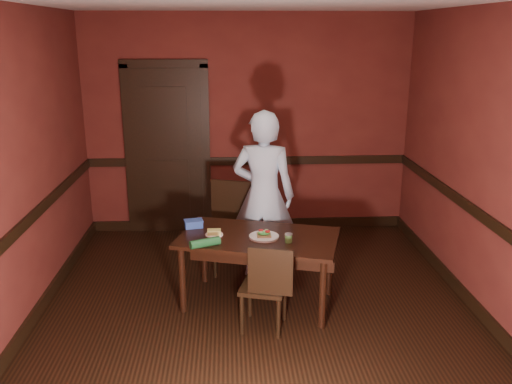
{
  "coord_description": "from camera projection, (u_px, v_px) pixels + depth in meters",
  "views": [
    {
      "loc": [
        -0.25,
        -4.42,
        2.47
      ],
      "look_at": [
        0.0,
        0.35,
        1.05
      ],
      "focal_mm": 38.0,
      "sensor_mm": 36.0,
      "label": 1
    }
  ],
  "objects": [
    {
      "name": "baseboard_right",
      "position": [
        471.0,
        301.0,
        5.03
      ],
      "size": [
        0.03,
        4.5,
        0.12
      ],
      "primitive_type": "cube",
      "color": "black",
      "rests_on": "ground"
    },
    {
      "name": "wall_front",
      "position": [
        287.0,
        294.0,
        2.41
      ],
      "size": [
        4.0,
        0.02,
        2.7
      ],
      "primitive_type": "cube",
      "color": "#5D211C",
      "rests_on": "ground"
    },
    {
      "name": "floor",
      "position": [
        258.0,
        313.0,
        4.94
      ],
      "size": [
        4.0,
        4.5,
        0.01
      ],
      "primitive_type": "cube",
      "color": "black",
      "rests_on": "ground"
    },
    {
      "name": "dado_right",
      "position": [
        482.0,
        216.0,
        4.79
      ],
      "size": [
        0.03,
        4.5,
        0.1
      ],
      "primitive_type": "cube",
      "color": "black",
      "rests_on": "ground"
    },
    {
      "name": "chair_near",
      "position": [
        264.0,
        285.0,
        4.6
      ],
      "size": [
        0.46,
        0.46,
        0.8
      ],
      "primitive_type": null,
      "rotation": [
        0.0,
        0.0,
        2.88
      ],
      "color": "black",
      "rests_on": "floor"
    },
    {
      "name": "sauce_jar",
      "position": [
        289.0,
        238.0,
        4.8
      ],
      "size": [
        0.07,
        0.07,
        0.08
      ],
      "rotation": [
        0.0,
        0.0,
        0.2
      ],
      "color": "#50843D",
      "rests_on": "dining_table"
    },
    {
      "name": "dining_table",
      "position": [
        258.0,
        270.0,
        5.05
      ],
      "size": [
        1.59,
        1.16,
        0.67
      ],
      "primitive_type": "cube",
      "rotation": [
        0.0,
        0.0,
        -0.27
      ],
      "color": "black",
      "rests_on": "floor"
    },
    {
      "name": "dado_back",
      "position": [
        248.0,
        161.0,
        6.83
      ],
      "size": [
        4.0,
        0.03,
        0.1
      ],
      "primitive_type": "cube",
      "color": "black",
      "rests_on": "ground"
    },
    {
      "name": "wrapped_veg",
      "position": [
        205.0,
        243.0,
        4.7
      ],
      "size": [
        0.28,
        0.18,
        0.08
      ],
      "primitive_type": "cylinder",
      "rotation": [
        0.0,
        1.57,
        0.41
      ],
      "color": "#1A5127",
      "rests_on": "dining_table"
    },
    {
      "name": "cheese_saucer",
      "position": [
        214.0,
        233.0,
        4.97
      ],
      "size": [
        0.16,
        0.16,
        0.05
      ],
      "rotation": [
        0.0,
        0.0,
        -0.24
      ],
      "color": "white",
      "rests_on": "dining_table"
    },
    {
      "name": "baseboard_back",
      "position": [
        248.0,
        224.0,
        7.07
      ],
      "size": [
        4.0,
        0.03,
        0.12
      ],
      "primitive_type": "cube",
      "color": "black",
      "rests_on": "ground"
    },
    {
      "name": "door",
      "position": [
        167.0,
        147.0,
        6.7
      ],
      "size": [
        1.05,
        0.07,
        2.2
      ],
      "color": "black",
      "rests_on": "ground"
    },
    {
      "name": "dado_left",
      "position": [
        25.0,
        224.0,
        4.59
      ],
      "size": [
        0.03,
        4.5,
        0.1
      ],
      "primitive_type": "cube",
      "color": "black",
      "rests_on": "ground"
    },
    {
      "name": "sandwich_plate",
      "position": [
        264.0,
        236.0,
        4.92
      ],
      "size": [
        0.27,
        0.27,
        0.07
      ],
      "rotation": [
        0.0,
        0.0,
        -0.16
      ],
      "color": "white",
      "rests_on": "dining_table"
    },
    {
      "name": "wall_left",
      "position": [
        16.0,
        173.0,
        4.46
      ],
      "size": [
        0.02,
        4.5,
        2.7
      ],
      "primitive_type": "cube",
      "color": "#5D211C",
      "rests_on": "ground"
    },
    {
      "name": "ceiling",
      "position": [
        258.0,
        0.0,
        4.17
      ],
      "size": [
        4.0,
        4.5,
        0.01
      ],
      "primitive_type": "cube",
      "color": "silver",
      "rests_on": "ground"
    },
    {
      "name": "wall_back",
      "position": [
        248.0,
        125.0,
        6.71
      ],
      "size": [
        4.0,
        0.02,
        2.7
      ],
      "primitive_type": "cube",
      "color": "#5D211C",
      "rests_on": "ground"
    },
    {
      "name": "baseboard_left",
      "position": [
        36.0,
        313.0,
        4.83
      ],
      "size": [
        0.03,
        4.5,
        0.12
      ],
      "primitive_type": "cube",
      "color": "black",
      "rests_on": "ground"
    },
    {
      "name": "chair_far",
      "position": [
        238.0,
        229.0,
        5.67
      ],
      "size": [
        0.56,
        0.56,
        0.96
      ],
      "primitive_type": null,
      "rotation": [
        0.0,
        0.0,
        -0.29
      ],
      "color": "black",
      "rests_on": "floor"
    },
    {
      "name": "wall_right",
      "position": [
        490.0,
        167.0,
        4.66
      ],
      "size": [
        0.02,
        4.5,
        2.7
      ],
      "primitive_type": "cube",
      "color": "#5D211C",
      "rests_on": "ground"
    },
    {
      "name": "food_tub",
      "position": [
        194.0,
        224.0,
        5.17
      ],
      "size": [
        0.2,
        0.15,
        0.07
      ],
      "rotation": [
        0.0,
        0.0,
        0.21
      ],
      "color": "#3456BA",
      "rests_on": "dining_table"
    },
    {
      "name": "person",
      "position": [
        264.0,
        195.0,
        5.49
      ],
      "size": [
        0.71,
        0.55,
        1.74
      ],
      "primitive_type": "imported",
      "rotation": [
        0.0,
        0.0,
        2.91
      ],
      "color": "#A9C1D9",
      "rests_on": "floor"
    }
  ]
}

